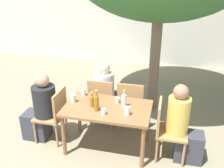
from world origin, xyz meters
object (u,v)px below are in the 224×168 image
(drinking_glass_0, at_px, (73,99))
(drinking_glass_4, at_px, (127,111))
(patio_chair_1, at_px, (166,127))
(person_seated_1, at_px, (183,128))
(amber_bottle_0, at_px, (92,101))
(patio_chair_0, at_px, (54,113))
(dining_table_front, at_px, (107,112))
(person_seated_0, at_px, (41,110))
(drinking_glass_3, at_px, (117,100))
(person_seated_2, at_px, (105,93))
(water_bottle_2, at_px, (124,101))
(drinking_glass_1, at_px, (84,92))
(drinking_glass_2, at_px, (104,112))
(patio_chair_2, at_px, (102,99))
(amber_bottle_1, at_px, (96,103))
(patio_chair_3, at_px, (131,103))

(drinking_glass_0, bearing_deg, drinking_glass_4, -11.47)
(patio_chair_1, height_order, person_seated_1, person_seated_1)
(patio_chair_1, relative_size, amber_bottle_0, 3.80)
(patio_chair_0, bearing_deg, dining_table_front, 90.00)
(person_seated_0, bearing_deg, drinking_glass_3, 98.03)
(person_seated_1, distance_m, person_seated_2, 1.63)
(patio_chair_1, bearing_deg, water_bottle_2, 84.17)
(person_seated_2, height_order, drinking_glass_1, person_seated_2)
(person_seated_1, bearing_deg, water_bottle_2, 85.73)
(drinking_glass_0, xyz_separation_m, drinking_glass_2, (0.56, -0.25, -0.01))
(person_seated_2, height_order, drinking_glass_0, person_seated_2)
(drinking_glass_2, relative_size, drinking_glass_4, 0.78)
(patio_chair_1, height_order, water_bottle_2, water_bottle_2)
(patio_chair_2, bearing_deg, dining_table_front, 112.65)
(amber_bottle_1, height_order, water_bottle_2, amber_bottle_1)
(amber_bottle_0, height_order, water_bottle_2, water_bottle_2)
(patio_chair_0, bearing_deg, drinking_glass_0, 95.28)
(person_seated_1, relative_size, amber_bottle_1, 3.70)
(patio_chair_1, xyz_separation_m, drinking_glass_2, (-0.88, -0.22, 0.27))
(dining_table_front, xyz_separation_m, drinking_glass_1, (-0.47, 0.29, 0.15))
(patio_chair_0, xyz_separation_m, drinking_glass_3, (1.00, 0.17, 0.26))
(patio_chair_3, bearing_deg, amber_bottle_1, 62.78)
(patio_chair_2, height_order, amber_bottle_1, amber_bottle_1)
(patio_chair_3, distance_m, amber_bottle_1, 0.92)
(amber_bottle_1, bearing_deg, drinking_glass_2, -34.68)
(person_seated_2, height_order, amber_bottle_1, person_seated_2)
(amber_bottle_0, bearing_deg, drinking_glass_4, -12.08)
(drinking_glass_0, bearing_deg, water_bottle_2, 2.58)
(drinking_glass_2, bearing_deg, person_seated_1, 11.30)
(drinking_glass_0, bearing_deg, patio_chair_0, -174.72)
(patio_chair_0, xyz_separation_m, person_seated_1, (2.01, -0.00, 0.02))
(patio_chair_1, bearing_deg, person_seated_0, 90.00)
(patio_chair_2, xyz_separation_m, person_seated_1, (1.38, -0.62, 0.02))
(patio_chair_1, xyz_separation_m, person_seated_0, (-2.00, -0.00, 0.01))
(drinking_glass_4, bearing_deg, person_seated_2, 120.38)
(person_seated_1, distance_m, drinking_glass_1, 1.64)
(drinking_glass_0, bearing_deg, dining_table_front, -3.12)
(person_seated_2, distance_m, amber_bottle_1, 1.05)
(patio_chair_3, relative_size, drinking_glass_2, 9.02)
(amber_bottle_0, distance_m, water_bottle_2, 0.47)
(drinking_glass_2, distance_m, drinking_glass_4, 0.34)
(patio_chair_2, relative_size, drinking_glass_0, 7.25)
(dining_table_front, xyz_separation_m, drinking_glass_3, (0.12, 0.17, 0.13))
(water_bottle_2, bearing_deg, person_seated_1, -4.27)
(drinking_glass_0, relative_size, drinking_glass_4, 0.97)
(patio_chair_3, height_order, amber_bottle_1, amber_bottle_1)
(patio_chair_0, height_order, amber_bottle_1, amber_bottle_1)
(drinking_glass_0, height_order, drinking_glass_4, drinking_glass_4)
(drinking_glass_2, bearing_deg, person_seated_0, 168.74)
(patio_chair_0, bearing_deg, drinking_glass_2, 75.88)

